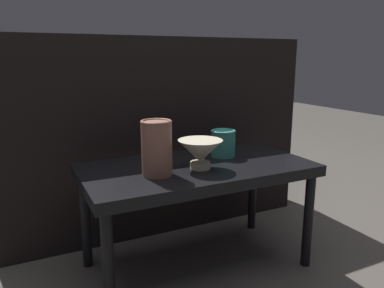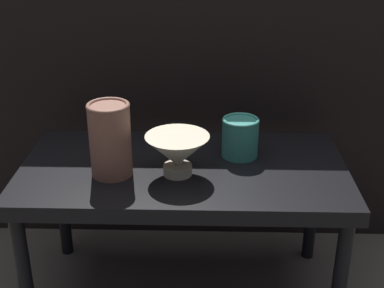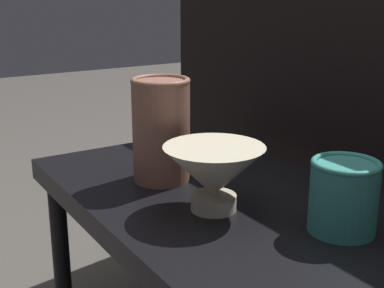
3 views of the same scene
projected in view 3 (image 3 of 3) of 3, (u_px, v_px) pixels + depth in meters
table at (242, 231)px, 0.87m from camera, size 0.84×0.44×0.41m
bowl at (214, 173)px, 0.82m from camera, size 0.16×0.16×0.10m
vase_textured_left at (161, 129)px, 0.94m from camera, size 0.10×0.10×0.19m
vase_colorful_right at (344, 195)px, 0.75m from camera, size 0.10×0.10×0.11m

